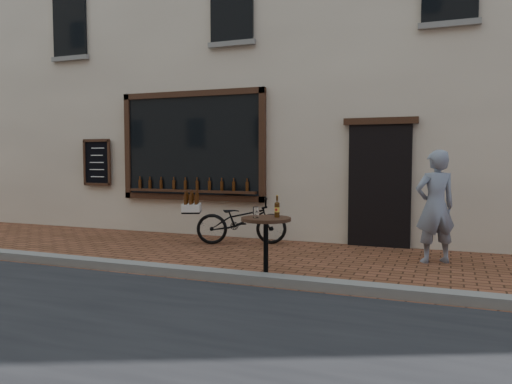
% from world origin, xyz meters
% --- Properties ---
extents(ground, '(90.00, 90.00, 0.00)m').
position_xyz_m(ground, '(0.00, 0.00, 0.00)').
color(ground, brown).
rests_on(ground, ground).
extents(kerb, '(90.00, 0.25, 0.12)m').
position_xyz_m(kerb, '(0.00, 0.20, 0.06)').
color(kerb, slate).
rests_on(kerb, ground).
extents(shop_building, '(28.00, 6.20, 10.00)m').
position_xyz_m(shop_building, '(0.00, 6.50, 5.00)').
color(shop_building, beige).
rests_on(shop_building, ground).
extents(cargo_bicycle, '(1.99, 1.26, 0.94)m').
position_xyz_m(cargo_bicycle, '(-0.55, 2.79, 0.45)').
color(cargo_bicycle, black).
rests_on(cargo_bicycle, ground).
extents(bistro_table, '(0.65, 0.65, 1.12)m').
position_xyz_m(bistro_table, '(0.87, 0.35, 0.60)').
color(bistro_table, black).
rests_on(bistro_table, ground).
extents(pedestrian, '(0.75, 0.66, 1.73)m').
position_xyz_m(pedestrian, '(2.88, 2.37, 0.86)').
color(pedestrian, slate).
rests_on(pedestrian, ground).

